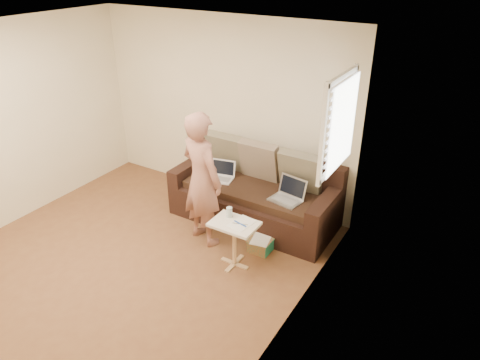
{
  "coord_description": "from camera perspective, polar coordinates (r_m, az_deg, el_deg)",
  "views": [
    {
      "loc": [
        3.32,
        -2.76,
        3.32
      ],
      "look_at": [
        0.8,
        1.4,
        0.78
      ],
      "focal_mm": 33.23,
      "sensor_mm": 36.0,
      "label": 1
    }
  ],
  "objects": [
    {
      "name": "drinking_glass",
      "position": [
        5.09,
        -1.38,
        -4.15
      ],
      "size": [
        0.07,
        0.07,
        0.12
      ],
      "primitive_type": null,
      "color": "silver",
      "rests_on": "side_table"
    },
    {
      "name": "window_blinds",
      "position": [
        4.76,
        12.67,
        7.0
      ],
      "size": [
        0.12,
        0.88,
        1.08
      ],
      "primitive_type": null,
      "color": "white",
      "rests_on": "wall_right"
    },
    {
      "name": "laptop_white",
      "position": [
        6.06,
        -2.6,
        0.02
      ],
      "size": [
        0.38,
        0.31,
        0.25
      ],
      "primitive_type": null,
      "rotation": [
        0.0,
        0.0,
        0.21
      ],
      "color": "white",
      "rests_on": "sofa"
    },
    {
      "name": "person",
      "position": [
        5.35,
        -4.92,
        0.08
      ],
      "size": [
        0.72,
        0.58,
        1.71
      ],
      "primitive_type": "imported",
      "rotation": [
        0.0,
        0.0,
        2.86
      ],
      "color": "#995453",
      "rests_on": "ground"
    },
    {
      "name": "sofa",
      "position": [
        5.94,
        1.85,
        -1.6
      ],
      "size": [
        2.2,
        0.95,
        0.85
      ],
      "primitive_type": null,
      "color": "black",
      "rests_on": "ground"
    },
    {
      "name": "laptop_silver",
      "position": [
        5.57,
        5.79,
        -2.71
      ],
      "size": [
        0.43,
        0.34,
        0.26
      ],
      "primitive_type": null,
      "rotation": [
        0.0,
        0.0,
        -0.17
      ],
      "color": "#B7BABC",
      "rests_on": "sofa"
    },
    {
      "name": "striped_box",
      "position": [
        5.52,
        2.71,
        -8.28
      ],
      "size": [
        0.28,
        0.28,
        0.17
      ],
      "primitive_type": null,
      "color": "#CD501E",
      "rests_on": "ground"
    },
    {
      "name": "side_table",
      "position": [
        5.17,
        -0.72,
        -8.23
      ],
      "size": [
        0.53,
        0.37,
        0.58
      ],
      "primitive_type": null,
      "color": "silver",
      "rests_on": "ground"
    },
    {
      "name": "ceiling",
      "position": [
        4.37,
        -19.65,
        16.63
      ],
      "size": [
        4.5,
        4.5,
        0.0
      ],
      "primitive_type": "plane",
      "rotation": [
        3.14,
        0.0,
        0.0
      ],
      "color": "white",
      "rests_on": "wall_back"
    },
    {
      "name": "scissors",
      "position": [
        4.98,
        0.02,
        -5.65
      ],
      "size": [
        0.19,
        0.13,
        0.02
      ],
      "primitive_type": null,
      "rotation": [
        0.0,
        0.0,
        -0.16
      ],
      "color": "silver",
      "rests_on": "side_table"
    },
    {
      "name": "wall_right",
      "position": [
        3.66,
        4.74,
        -5.96
      ],
      "size": [
        0.0,
        4.5,
        4.5
      ],
      "primitive_type": "plane",
      "rotation": [
        1.57,
        0.0,
        -1.57
      ],
      "color": "beige",
      "rests_on": "ground"
    },
    {
      "name": "paper_on_table",
      "position": [
        5.0,
        0.22,
        -5.57
      ],
      "size": [
        0.25,
        0.33,
        0.0
      ],
      "primitive_type": null,
      "rotation": [
        0.0,
        0.0,
        -0.14
      ],
      "color": "white",
      "rests_on": "side_table"
    },
    {
      "name": "pillow_left",
      "position": [
        6.25,
        -1.77,
        3.68
      ],
      "size": [
        0.55,
        0.29,
        0.57
      ],
      "primitive_type": null,
      "rotation": [
        0.28,
        0.0,
        0.0
      ],
      "color": "#6A5F4E",
      "rests_on": "sofa"
    },
    {
      "name": "wall_back",
      "position": [
        6.34,
        -2.23,
        8.98
      ],
      "size": [
        4.0,
        0.0,
        4.0
      ],
      "primitive_type": "plane",
      "rotation": [
        1.57,
        0.0,
        0.0
      ],
      "color": "beige",
      "rests_on": "ground"
    },
    {
      "name": "pillow_right",
      "position": [
        5.72,
        7.73,
        1.08
      ],
      "size": [
        0.55,
        0.28,
        0.57
      ],
      "primitive_type": null,
      "rotation": [
        0.26,
        0.0,
        0.0
      ],
      "color": "#6A5F4E",
      "rests_on": "sofa"
    },
    {
      "name": "floor",
      "position": [
        5.44,
        -15.31,
        -11.16
      ],
      "size": [
        4.5,
        4.5,
        0.0
      ],
      "primitive_type": "plane",
      "color": "brown",
      "rests_on": "ground"
    },
    {
      "name": "pillow_mid",
      "position": [
        5.97,
        2.54,
        2.48
      ],
      "size": [
        0.55,
        0.27,
        0.57
      ],
      "primitive_type": null,
      "rotation": [
        0.24,
        0.0,
        0.0
      ],
      "color": "#796756",
      "rests_on": "sofa"
    }
  ]
}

